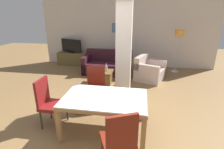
% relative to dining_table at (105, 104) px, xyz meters
% --- Properties ---
extents(ground_plane, '(18.00, 18.00, 0.00)m').
position_rel_dining_table_xyz_m(ground_plane, '(0.00, 0.00, -0.58)').
color(ground_plane, olive).
extents(back_wall, '(7.20, 0.09, 2.70)m').
position_rel_dining_table_xyz_m(back_wall, '(-0.00, 4.53, 0.77)').
color(back_wall, beige).
rests_on(back_wall, ground_plane).
extents(divider_pillar, '(0.38, 0.35, 2.70)m').
position_rel_dining_table_xyz_m(divider_pillar, '(0.19, 1.53, 0.77)').
color(divider_pillar, beige).
rests_on(divider_pillar, ground_plane).
extents(dining_table, '(1.57, 1.02, 0.72)m').
position_rel_dining_table_xyz_m(dining_table, '(0.00, 0.00, 0.00)').
color(dining_table, '#A77A47').
rests_on(dining_table, ground_plane).
extents(dining_chair_near_right, '(0.61, 0.61, 1.00)m').
position_rel_dining_table_xyz_m(dining_chair_near_right, '(0.39, -0.87, -0.04)').
color(dining_chair_near_right, maroon).
rests_on(dining_chair_near_right, ground_plane).
extents(dining_chair_head_left, '(0.46, 0.46, 1.00)m').
position_rel_dining_table_xyz_m(dining_chair_head_left, '(-1.14, 0.00, -0.04)').
color(dining_chair_head_left, maroon).
rests_on(dining_chair_head_left, ground_plane).
extents(dining_chair_far_left, '(0.60, 0.60, 1.00)m').
position_rel_dining_table_xyz_m(dining_chair_far_left, '(-0.39, 0.93, -0.04)').
color(dining_chair_far_left, maroon).
rests_on(dining_chair_far_left, ground_plane).
extents(sofa, '(1.79, 0.90, 0.85)m').
position_rel_dining_table_xyz_m(sofa, '(-0.60, 3.41, -0.29)').
color(sofa, '#351520').
rests_on(sofa, ground_plane).
extents(armchair, '(1.14, 1.19, 0.81)m').
position_rel_dining_table_xyz_m(armchair, '(0.94, 2.98, -0.30)').
color(armchair, '#BFA99E').
rests_on(armchair, ground_plane).
extents(coffee_table, '(0.72, 0.56, 0.42)m').
position_rel_dining_table_xyz_m(coffee_table, '(-0.60, 2.36, -0.37)').
color(coffee_table, brown).
rests_on(coffee_table, ground_plane).
extents(bottle, '(0.08, 0.08, 0.23)m').
position_rel_dining_table_xyz_m(bottle, '(-0.45, 2.41, -0.08)').
color(bottle, '#B2B7BC').
rests_on(bottle, coffee_table).
extents(tv_stand, '(1.24, 0.40, 0.55)m').
position_rel_dining_table_xyz_m(tv_stand, '(-2.36, 4.25, -0.31)').
color(tv_stand, brown).
rests_on(tv_stand, ground_plane).
extents(tv_screen, '(0.99, 0.38, 0.57)m').
position_rel_dining_table_xyz_m(tv_screen, '(-2.36, 4.25, 0.24)').
color(tv_screen, black).
rests_on(tv_screen, tv_stand).
extents(floor_lamp, '(0.33, 0.33, 1.60)m').
position_rel_dining_table_xyz_m(floor_lamp, '(1.99, 3.99, 0.77)').
color(floor_lamp, '#B7B7BC').
rests_on(floor_lamp, ground_plane).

